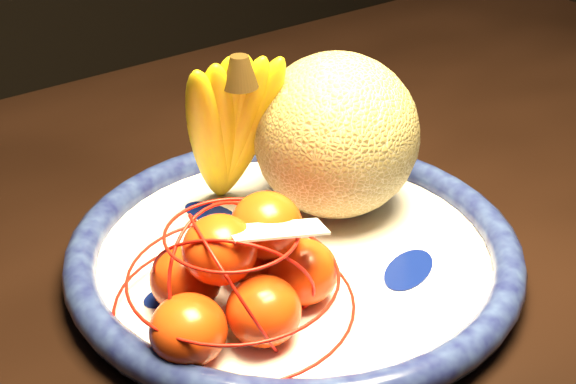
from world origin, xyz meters
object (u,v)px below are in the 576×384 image
dining_table (333,279)px  fruit_bowl (294,251)px  cantaloupe (336,135)px  banana_bunch (228,124)px  mandarin_bag (239,275)px

dining_table → fruit_bowl: (-0.08, -0.06, 0.10)m
cantaloupe → banana_bunch: (-0.09, 0.05, 0.01)m
dining_table → mandarin_bag: bearing=-153.2°
fruit_bowl → mandarin_bag: 0.10m
fruit_bowl → cantaloupe: bearing=30.2°
fruit_bowl → banana_bunch: size_ratio=2.21×
fruit_bowl → banana_bunch: bearing=98.2°
banana_bunch → dining_table: bearing=-10.4°
banana_bunch → mandarin_bag: (-0.07, -0.14, -0.05)m
dining_table → cantaloupe: (-0.01, -0.01, 0.17)m
dining_table → banana_bunch: banana_bunch is taller
banana_bunch → mandarin_bag: banana_bunch is taller
fruit_bowl → cantaloupe: (0.07, 0.04, 0.08)m
fruit_bowl → mandarin_bag: (-0.08, -0.05, 0.04)m
cantaloupe → banana_bunch: bearing=151.2°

